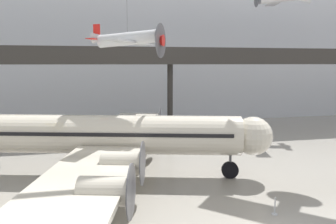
% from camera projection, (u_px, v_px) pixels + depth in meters
% --- Properties ---
extents(hangar_back_wall, '(140.00, 3.00, 28.43)m').
position_uv_depth(hangar_back_wall, '(157.00, 27.00, 48.86)').
color(hangar_back_wall, silver).
rests_on(hangar_back_wall, ground).
extents(mezzanine_walkway, '(110.00, 3.20, 10.69)m').
position_uv_depth(mezzanine_walkway, '(172.00, 62.00, 39.68)').
color(mezzanine_walkway, '#2D2B28').
rests_on(mezzanine_walkway, ground).
extents(airliner_silver_main, '(25.67, 29.72, 9.07)m').
position_uv_depth(airliner_silver_main, '(105.00, 135.00, 25.35)').
color(airliner_silver_main, beige).
rests_on(airliner_silver_main, ground).
extents(suspended_plane_silver_racer, '(6.49, 7.28, 13.46)m').
position_uv_depth(suspended_plane_silver_racer, '(128.00, 39.00, 26.52)').
color(suspended_plane_silver_racer, silver).
extents(stanchion_barrier, '(0.36, 0.36, 1.08)m').
position_uv_depth(stanchion_barrier, '(275.00, 209.00, 19.24)').
color(stanchion_barrier, '#B2B5BA').
rests_on(stanchion_barrier, ground).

